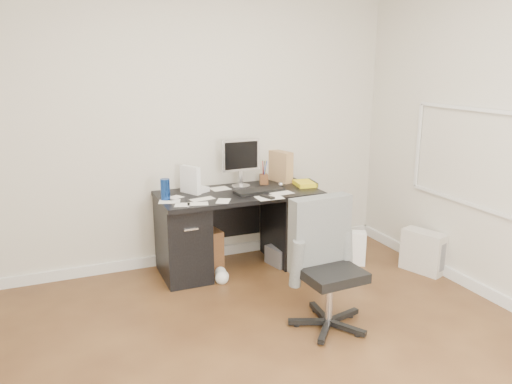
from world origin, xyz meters
TOP-DOWN VIEW (x-y plane):
  - ground at (0.00, 0.00)m, footprint 4.00×4.00m
  - room_shell at (0.03, 0.03)m, footprint 4.02×4.02m
  - desk at (0.30, 1.65)m, footprint 1.50×0.70m
  - loose_papers at (0.10, 1.60)m, footprint 1.10×0.60m
  - lcd_monitor at (0.39, 1.82)m, footprint 0.38×0.22m
  - keyboard at (0.47, 1.57)m, footprint 0.49×0.21m
  - computer_mouse at (0.74, 1.66)m, footprint 0.06×0.06m
  - travel_mug at (-0.39, 1.64)m, footprint 0.10×0.10m
  - white_binder at (-0.13, 1.77)m, footprint 0.20×0.24m
  - magazine_file at (0.85, 1.88)m, footprint 0.20×0.29m
  - pen_cup at (0.64, 1.85)m, footprint 0.12×0.12m
  - yellow_book at (0.99, 1.63)m, footprint 0.21×0.26m
  - paper_remote at (0.48, 1.35)m, footprint 0.24×0.19m
  - office_chair at (0.51, 0.33)m, footprint 0.58×0.58m
  - pc_tower at (1.86, 0.88)m, footprint 0.30×0.43m
  - shopping_bag at (1.35, 1.28)m, footprint 0.30×0.27m
  - wicker_basket at (-0.10, 1.75)m, footprint 0.45×0.45m
  - desk_printer at (0.75, 1.57)m, footprint 0.35×0.31m

SIDE VIEW (x-z plane):
  - ground at x=0.00m, z-range 0.00..0.00m
  - desk_printer at x=0.75m, z-range 0.00..0.18m
  - shopping_bag at x=1.35m, z-range 0.00..0.33m
  - wicker_basket at x=-0.10m, z-range 0.00..0.39m
  - pc_tower at x=1.86m, z-range 0.00..0.39m
  - desk at x=0.30m, z-range 0.02..0.77m
  - office_chair at x=0.51m, z-range 0.00..0.97m
  - loose_papers at x=0.10m, z-range 0.75..0.75m
  - paper_remote at x=0.48m, z-range 0.75..0.77m
  - keyboard at x=0.47m, z-range 0.75..0.78m
  - yellow_book at x=0.99m, z-range 0.75..0.79m
  - computer_mouse at x=0.74m, z-range 0.75..0.80m
  - travel_mug at x=-0.39m, z-range 0.75..0.94m
  - pen_cup at x=0.64m, z-range 0.75..0.99m
  - white_binder at x=-0.13m, z-range 0.75..1.01m
  - magazine_file at x=0.85m, z-range 0.75..1.06m
  - lcd_monitor at x=0.39m, z-range 0.75..1.23m
  - room_shell at x=0.03m, z-range 0.30..3.01m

